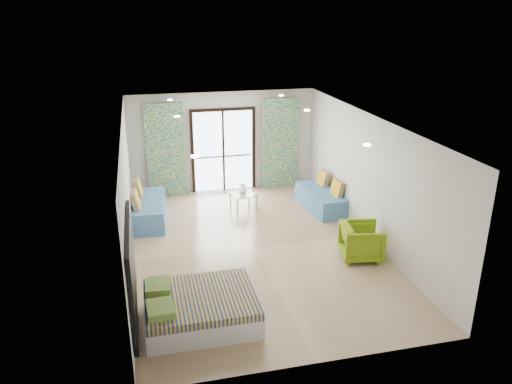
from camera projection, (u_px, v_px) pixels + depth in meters
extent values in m
cube|color=black|center=(222.00, 109.00, 13.13)|extent=(1.76, 0.08, 0.08)
cube|color=black|center=(193.00, 153.00, 13.34)|extent=(0.08, 0.08, 2.20)
cube|color=black|center=(254.00, 149.00, 13.71)|extent=(0.08, 0.08, 2.20)
cube|color=black|center=(223.00, 151.00, 13.52)|extent=(0.05, 0.06, 2.20)
cube|color=#595451|center=(223.00, 156.00, 13.60)|extent=(1.52, 0.03, 0.04)
cube|color=silver|center=(166.00, 151.00, 13.01)|extent=(1.00, 0.10, 2.50)
cube|color=silver|center=(280.00, 144.00, 13.68)|extent=(1.00, 0.10, 2.50)
cylinder|color=#FFE0B2|center=(195.00, 156.00, 7.47)|extent=(0.12, 0.12, 0.02)
cylinder|color=#FFE0B2|center=(367.00, 145.00, 8.08)|extent=(0.12, 0.12, 0.02)
cylinder|color=#FFE0B2|center=(177.00, 116.00, 10.20)|extent=(0.12, 0.12, 0.02)
cylinder|color=#FFE0B2|center=(307.00, 110.00, 10.81)|extent=(0.12, 0.12, 0.02)
cylinder|color=#FFE0B2|center=(170.00, 100.00, 12.03)|extent=(0.12, 0.12, 0.02)
cylinder|color=#FFE0B2|center=(281.00, 95.00, 12.64)|extent=(0.12, 0.12, 0.02)
cube|color=black|center=(132.00, 271.00, 7.47)|extent=(0.06, 2.10, 1.50)
cube|color=silver|center=(131.00, 237.00, 8.60)|extent=(0.02, 0.10, 0.10)
cube|color=silver|center=(201.00, 312.00, 7.99)|extent=(1.76, 1.41, 0.35)
cube|color=navy|center=(200.00, 299.00, 7.91)|extent=(1.74, 1.44, 0.13)
cube|color=#166467|center=(161.00, 309.00, 7.42)|extent=(0.42, 0.50, 0.12)
cube|color=#166467|center=(158.00, 286.00, 8.03)|extent=(0.43, 0.51, 0.12)
cube|color=teal|center=(149.00, 212.00, 11.80)|extent=(0.87, 1.93, 0.42)
cube|color=teal|center=(149.00, 202.00, 11.70)|extent=(0.85, 1.89, 0.10)
cube|color=navy|center=(135.00, 200.00, 11.18)|extent=(0.24, 0.48, 0.43)
cube|color=navy|center=(138.00, 187.00, 11.99)|extent=(0.24, 0.48, 0.43)
cube|color=teal|center=(320.00, 201.00, 12.51)|extent=(0.81, 1.78, 0.38)
cube|color=teal|center=(321.00, 193.00, 12.42)|extent=(0.79, 1.74, 0.10)
cube|color=navy|center=(337.00, 188.00, 12.06)|extent=(0.23, 0.45, 0.40)
cube|color=navy|center=(323.00, 178.00, 12.78)|extent=(0.23, 0.45, 0.40)
cylinder|color=silver|center=(237.00, 206.00, 12.23)|extent=(0.05, 0.05, 0.37)
cylinder|color=silver|center=(256.00, 203.00, 12.41)|extent=(0.05, 0.05, 0.37)
cylinder|color=silver|center=(230.00, 199.00, 12.67)|extent=(0.05, 0.05, 0.37)
cylinder|color=silver|center=(249.00, 197.00, 12.85)|extent=(0.05, 0.05, 0.37)
cube|color=#8CA59E|center=(243.00, 194.00, 12.47)|extent=(0.67, 0.67, 0.02)
sphere|color=white|center=(245.00, 186.00, 12.42)|extent=(0.07, 0.07, 0.07)
sphere|color=white|center=(242.00, 185.00, 12.44)|extent=(0.07, 0.07, 0.07)
sphere|color=white|center=(241.00, 185.00, 12.37)|extent=(0.07, 0.07, 0.07)
sphere|color=white|center=(244.00, 185.00, 12.34)|extent=(0.07, 0.07, 0.07)
imported|color=white|center=(243.00, 190.00, 12.42)|extent=(0.27, 0.28, 0.21)
imported|color=#7B9E14|center=(361.00, 240.00, 9.98)|extent=(0.85, 0.89, 0.79)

